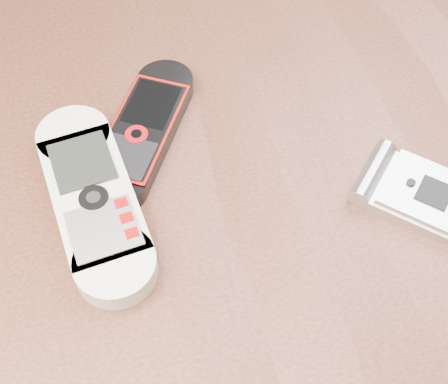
# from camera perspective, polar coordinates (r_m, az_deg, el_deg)

# --- Properties ---
(table) EXTENTS (1.20, 0.80, 0.75)m
(table) POSITION_cam_1_polar(r_m,az_deg,el_deg) (0.57, -0.49, -6.70)
(table) COLOR black
(table) RESTS_ON ground
(nokia_white) EXTENTS (0.07, 0.19, 0.02)m
(nokia_white) POSITION_cam_1_polar(r_m,az_deg,el_deg) (0.48, -11.84, -0.54)
(nokia_white) COLOR silver
(nokia_white) RESTS_ON table
(nokia_black_red) EXTENTS (0.13, 0.16, 0.02)m
(nokia_black_red) POSITION_cam_1_polar(r_m,az_deg,el_deg) (0.51, -7.51, 5.50)
(nokia_black_red) COLOR black
(nokia_black_red) RESTS_ON table
(motorola_razr) EXTENTS (0.12, 0.12, 0.02)m
(motorola_razr) POSITION_cam_1_polar(r_m,az_deg,el_deg) (0.49, 18.82, -0.68)
(motorola_razr) COLOR #B9B9BD
(motorola_razr) RESTS_ON table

